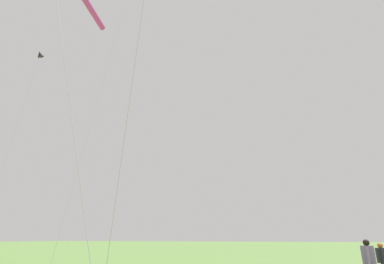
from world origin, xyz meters
The scene contains 3 objects.
person_dark_jacket centered at (2.06, 2.71, 0.89)m, with size 0.55×0.43×1.54m.
person_grey_haired_man centered at (3.91, 2.01, 0.82)m, with size 0.51×0.36×1.41m.
small_kite_box_yellow centered at (8.04, 26.38, 17.72)m, with size 1.68×1.53×18.32m.
Camera 1 is at (-9.90, 4.40, 1.57)m, focal length 28.34 mm.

